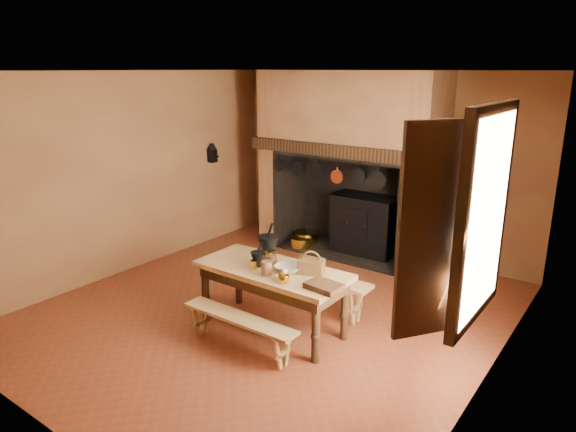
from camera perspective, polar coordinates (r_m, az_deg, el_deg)
The scene contains 28 objects.
floor at distance 6.33m, azimuth -1.83°, elevation -10.42°, with size 5.50×5.50×0.00m, color maroon.
ceiling at distance 5.67m, azimuth -2.09°, elevation 15.82°, with size 5.50×5.50×0.00m, color silver.
back_wall at distance 8.14m, azimuth 10.12°, elevation 5.75°, with size 5.00×0.02×2.80m, color olive.
wall_left at distance 7.61m, azimuth -17.01°, elevation 4.59°, with size 0.02×5.50×2.80m, color olive.
wall_right at distance 4.78m, azimuth 22.39°, elevation -2.51°, with size 0.02×5.50×2.80m, color olive.
wall_front at distance 4.15m, azimuth -26.19°, elevation -5.77°, with size 5.00×0.02×2.80m, color olive.
chimney_breast at distance 7.83m, azimuth 6.83°, elevation 8.54°, with size 2.95×0.96×2.80m.
iron_range at distance 8.10m, azimuth 8.59°, elevation -0.88°, with size 1.12×0.55×1.60m.
hearth_pans at distance 8.53m, azimuth 1.76°, elevation -2.59°, with size 0.51×0.62×0.20m.
hanging_pans at distance 7.49m, azimuth 4.56°, elevation 4.76°, with size 1.92×0.29×0.27m.
onion_string at distance 6.89m, azimuth 13.99°, elevation 3.08°, with size 0.12×0.10×0.46m, color #974C1C, non-canonical shape.
herb_bunch at distance 6.82m, azimuth 15.42°, elevation 3.27°, with size 0.20×0.20×0.35m, color #5E6730.
window at distance 4.36m, azimuth 19.59°, elevation 0.18°, with size 0.39×1.75×1.76m.
wall_coffee_mill at distance 8.53m, azimuth -8.42°, elevation 7.10°, with size 0.23×0.16×0.31m.
work_table at distance 5.65m, azimuth -1.74°, elevation -6.88°, with size 1.70×0.76×0.74m.
bench_front at distance 5.41m, azimuth -5.42°, elevation -11.98°, with size 1.36×0.24×0.38m.
bench_back at distance 6.25m, azimuth 2.01°, elevation -7.22°, with size 1.68×0.29×0.47m.
mortar_large at distance 5.90m, azimuth -2.22°, elevation -3.24°, with size 0.24×0.24×0.42m.
mortar_small at distance 5.63m, azimuth -3.37°, elevation -4.71°, with size 0.16×0.16×0.28m.
coffee_grinder at distance 5.63m, azimuth -2.17°, elevation -4.83°, with size 0.20×0.16×0.21m.
brass_mug_a at distance 5.58m, azimuth -3.86°, elevation -5.40°, with size 0.08×0.08×0.09m, color gold.
brass_mug_b at distance 5.63m, azimuth 2.96°, elevation -5.24°, with size 0.08×0.08×0.09m, color gold.
mixing_bowl at distance 5.50m, azimuth 0.17°, elevation -5.82°, with size 0.30×0.30×0.07m, color beige.
stoneware_crock at distance 5.42m, azimuth -2.39°, elevation -5.79°, with size 0.12×0.12×0.14m, color brown.
glass_jar at distance 5.28m, azimuth -0.48°, elevation -6.44°, with size 0.08×0.08×0.13m, color beige.
wicker_basket at distance 5.45m, azimuth 2.59°, elevation -5.54°, with size 0.31×0.27×0.25m.
wooden_tray at distance 5.10m, azimuth 4.02°, elevation -7.79°, with size 0.34×0.25×0.06m, color #381E12.
brass_cup at distance 5.20m, azimuth -0.47°, elevation -7.04°, with size 0.11×0.11×0.09m, color gold.
Camera 1 is at (3.50, -4.46, 2.83)m, focal length 32.00 mm.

